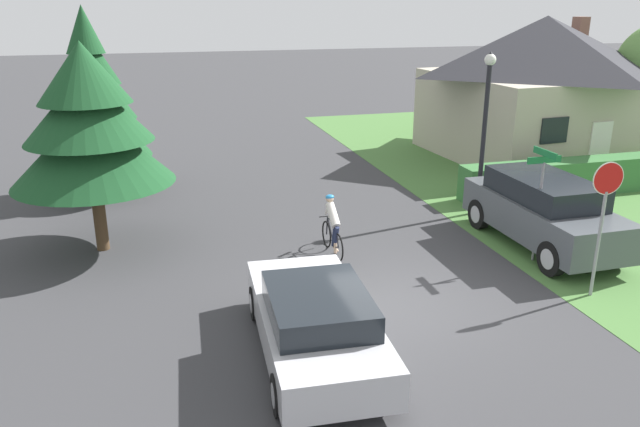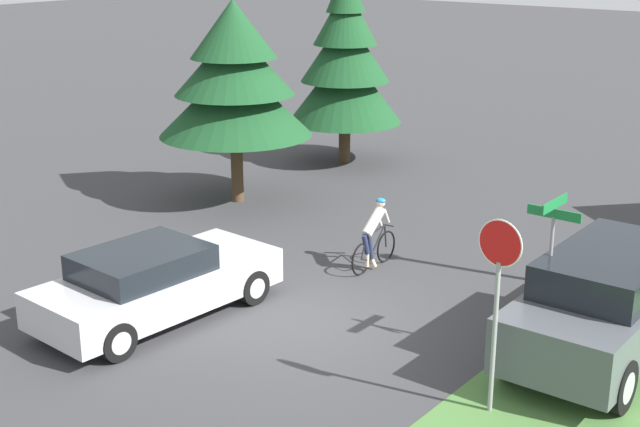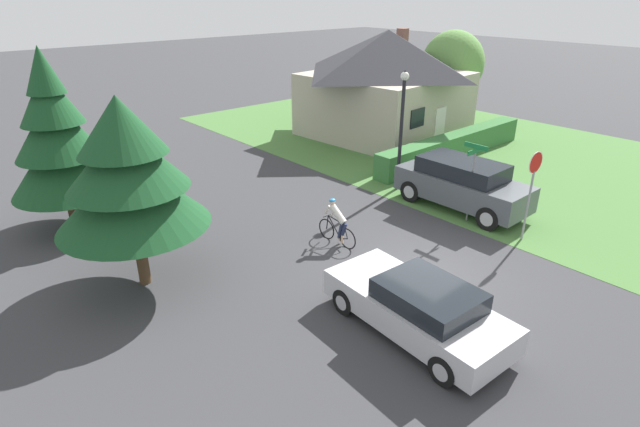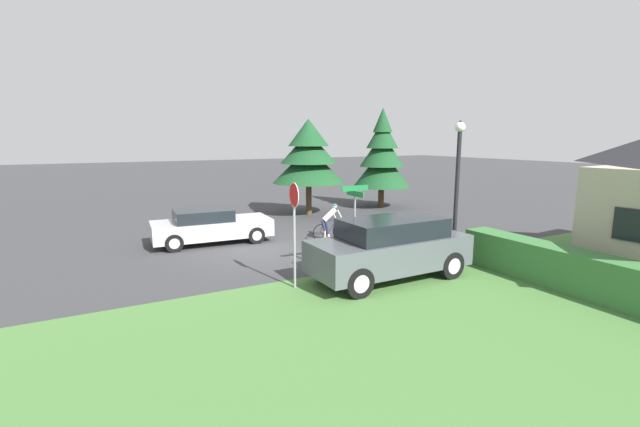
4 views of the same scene
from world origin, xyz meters
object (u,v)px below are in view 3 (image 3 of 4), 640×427
object	(u,v)px
parked_suv_right	(462,184)
deciduous_tree_right	(453,64)
cyclist	(337,223)
conifer_tall_far	(57,139)
cottage_house	(386,82)
conifer_tall_near	(127,173)
stop_sign	(533,179)
street_lamp	(402,118)
sedan_left_lane	(418,307)
street_name_sign	(473,169)

from	to	relation	value
parked_suv_right	deciduous_tree_right	size ratio (longest dim) A/B	0.92
cyclist	conifer_tall_far	world-z (taller)	conifer_tall_far
cottage_house	conifer_tall_near	world-z (taller)	cottage_house
stop_sign	deciduous_tree_right	size ratio (longest dim) A/B	0.56
conifer_tall_near	deciduous_tree_right	world-z (taller)	deciduous_tree_right
conifer_tall_far	deciduous_tree_right	bearing A→B (deg)	1.27
parked_suv_right	street_lamp	world-z (taller)	street_lamp
sedan_left_lane	deciduous_tree_right	distance (m)	21.74
street_lamp	street_name_sign	bearing A→B (deg)	-97.58
conifer_tall_near	parked_suv_right	bearing A→B (deg)	-14.34
conifer_tall_near	street_lamp	bearing A→B (deg)	0.09
cottage_house	stop_sign	bearing A→B (deg)	-122.71
cyclist	conifer_tall_near	distance (m)	6.43
street_lamp	deciduous_tree_right	size ratio (longest dim) A/B	0.89
cyclist	stop_sign	bearing A→B (deg)	-130.46
stop_sign	street_name_sign	bearing A→B (deg)	-83.29
sedan_left_lane	stop_sign	xyz separation A→B (m)	(6.40, 0.77, 1.40)
cyclist	street_name_sign	bearing A→B (deg)	-112.58
cyclist	street_lamp	size ratio (longest dim) A/B	0.35
cottage_house	stop_sign	xyz separation A→B (m)	(-6.35, -11.78, -0.77)
sedan_left_lane	conifer_tall_near	size ratio (longest dim) A/B	0.91
parked_suv_right	conifer_tall_near	distance (m)	11.55
street_lamp	conifer_tall_far	size ratio (longest dim) A/B	0.79
cottage_house	street_name_sign	distance (m)	11.73
cottage_house	sedan_left_lane	world-z (taller)	cottage_house
cyclist	stop_sign	world-z (taller)	stop_sign
stop_sign	deciduous_tree_right	xyz separation A→B (m)	(11.54, 11.20, 1.30)
cyclist	parked_suv_right	distance (m)	5.44
street_name_sign	deciduous_tree_right	bearing A→B (deg)	38.26
sedan_left_lane	parked_suv_right	bearing A→B (deg)	-59.61
conifer_tall_far	cottage_house	bearing A→B (deg)	3.61
cottage_house	street_lamp	distance (m)	8.56
street_name_sign	deciduous_tree_right	xyz separation A→B (m)	(11.64, 9.17, 1.47)
stop_sign	street_lamp	world-z (taller)	street_lamp
sedan_left_lane	conifer_tall_near	xyz separation A→B (m)	(-3.94, 6.40, 2.55)
parked_suv_right	street_lamp	distance (m)	3.45
parked_suv_right	conifer_tall_near	size ratio (longest dim) A/B	0.94
street_lamp	street_name_sign	world-z (taller)	street_lamp
street_lamp	cottage_house	bearing A→B (deg)	45.81
cottage_house	stop_sign	distance (m)	13.41
stop_sign	conifer_tall_near	world-z (taller)	conifer_tall_near
conifer_tall_far	street_lamp	bearing A→B (deg)	-24.73
sedan_left_lane	cyclist	xyz separation A→B (m)	(1.68, 4.56, 0.02)
sedan_left_lane	stop_sign	size ratio (longest dim) A/B	1.58
street_lamp	deciduous_tree_right	bearing A→B (deg)	26.48
cottage_house	cyclist	xyz separation A→B (m)	(-11.07, -7.98, -2.15)
cottage_house	deciduous_tree_right	size ratio (longest dim) A/B	1.63
cottage_house	sedan_left_lane	bearing A→B (deg)	-139.85
stop_sign	street_lamp	size ratio (longest dim) A/B	0.63
cottage_house	cyclist	bearing A→B (deg)	-148.60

